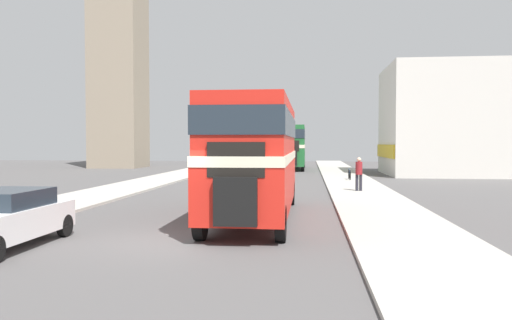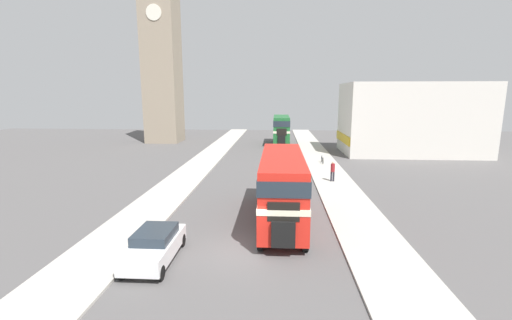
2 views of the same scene
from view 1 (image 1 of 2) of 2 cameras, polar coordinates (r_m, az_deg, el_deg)
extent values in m
plane|color=#565454|center=(14.03, -10.33, -9.15)|extent=(120.00, 120.00, 0.00)
cube|color=#B7B2A8|center=(13.77, 18.12, -9.17)|extent=(3.50, 120.00, 0.12)
cube|color=red|center=(17.79, 0.00, -2.63)|extent=(2.51, 9.93, 1.58)
cube|color=beige|center=(17.74, 0.00, 0.37)|extent=(2.53, 9.98, 0.29)
cube|color=red|center=(17.74, 0.00, 3.62)|extent=(2.46, 9.73, 1.72)
cube|color=#232D38|center=(17.74, 0.00, 3.90)|extent=(2.53, 9.83, 0.78)
cube|color=black|center=(12.79, -2.38, -4.79)|extent=(1.13, 0.20, 1.26)
cube|color=black|center=(12.85, -2.29, 0.03)|extent=(1.51, 0.12, 0.92)
cylinder|color=black|center=(13.97, -6.38, -7.06)|extent=(0.28, 1.01, 1.01)
cylinder|color=black|center=(13.68, 2.85, -7.25)|extent=(0.28, 1.01, 1.01)
cylinder|color=black|center=(22.00, -1.79, -3.75)|extent=(0.28, 1.01, 1.01)
cylinder|color=black|center=(21.81, 4.04, -3.80)|extent=(0.28, 1.01, 1.01)
cube|color=#1E602D|center=(50.93, 4.23, 0.43)|extent=(2.41, 9.24, 1.73)
cube|color=beige|center=(50.91, 4.24, 1.58)|extent=(2.43, 9.29, 0.31)
cube|color=#1E602D|center=(50.91, 4.24, 2.82)|extent=(2.36, 9.06, 1.88)
cube|color=#232D38|center=(50.91, 4.24, 2.92)|extent=(2.43, 9.15, 0.85)
cube|color=black|center=(46.21, 4.05, 0.17)|extent=(1.08, 0.20, 1.38)
cube|color=black|center=(46.32, 4.06, 1.62)|extent=(1.44, 0.12, 1.00)
cylinder|color=black|center=(47.20, 2.80, -0.70)|extent=(0.28, 1.01, 1.01)
cylinder|color=black|center=(47.12, 5.38, -0.71)|extent=(0.28, 1.01, 1.01)
cylinder|color=black|center=(54.70, 3.24, -0.34)|extent=(0.28, 1.01, 1.01)
cylinder|color=black|center=(54.64, 5.47, -0.34)|extent=(0.28, 1.01, 1.01)
cube|color=white|center=(14.42, -26.94, -6.38)|extent=(1.85, 4.17, 0.74)
cube|color=#232D38|center=(14.49, -26.62, -3.96)|extent=(1.63, 2.17, 0.45)
cylinder|color=black|center=(16.27, -26.22, -6.64)|extent=(0.20, 0.64, 0.64)
cylinder|color=black|center=(15.46, -21.01, -7.01)|extent=(0.20, 0.64, 0.64)
cylinder|color=#282833|center=(27.41, 11.46, -2.55)|extent=(0.16, 0.16, 0.87)
cylinder|color=#282833|center=(27.43, 11.88, -2.55)|extent=(0.16, 0.16, 0.87)
cylinder|color=maroon|center=(27.37, 11.68, -0.92)|extent=(0.36, 0.36, 0.69)
sphere|color=beige|center=(27.35, 11.69, 0.05)|extent=(0.24, 0.24, 0.24)
torus|color=black|center=(35.21, 10.71, -1.69)|extent=(0.05, 0.71, 0.71)
torus|color=black|center=(36.25, 10.57, -1.58)|extent=(0.05, 0.71, 0.71)
cylinder|color=#234C93|center=(35.72, 10.64, -1.40)|extent=(0.04, 1.06, 0.34)
cylinder|color=#234C93|center=(36.09, 10.59, -1.26)|extent=(0.04, 0.04, 0.43)
cube|color=gray|center=(57.57, -15.45, 11.19)|extent=(5.21, 5.21, 24.00)
cube|color=silver|center=(46.03, 25.30, 4.11)|extent=(17.14, 9.40, 9.15)
cube|color=gold|center=(43.91, 14.56, 1.01)|extent=(0.12, 8.93, 1.10)
camera|label=2|loc=(5.89, -134.50, 54.67)|focal=24.00mm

